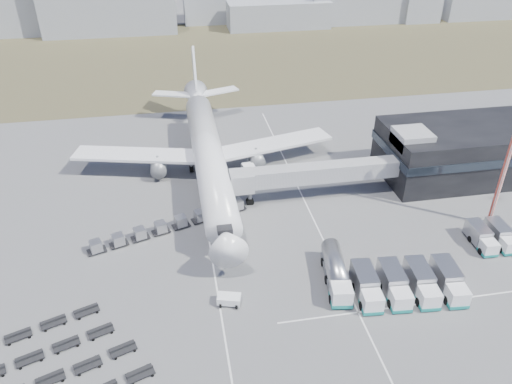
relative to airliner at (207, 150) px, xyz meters
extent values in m
plane|color=#565659|center=(0.00, -32.38, -5.29)|extent=(420.00, 420.00, 0.00)
cube|color=#454329|center=(0.00, 77.62, -5.29)|extent=(420.00, 90.00, 0.01)
cube|color=silver|center=(-2.00, -27.38, -5.29)|extent=(0.25, 110.00, 0.01)
cube|color=silver|center=(16.00, -27.38, -5.29)|extent=(0.25, 110.00, 0.01)
cube|color=silver|center=(25.00, -40.38, -5.29)|extent=(40.00, 0.25, 0.01)
cube|color=black|center=(48.00, -8.38, -0.29)|extent=(30.00, 16.00, 10.00)
cube|color=#262D38|center=(48.00, -8.38, 0.91)|extent=(30.40, 16.40, 1.60)
cube|color=#939399|center=(36.00, -10.38, 4.21)|extent=(6.00, 6.00, 3.00)
cube|color=#939399|center=(18.10, -11.88, -0.19)|extent=(29.80, 3.00, 3.00)
cube|color=#939399|center=(4.70, -12.38, -0.19)|extent=(4.00, 3.60, 3.40)
cylinder|color=slate|center=(6.20, -11.88, -2.74)|extent=(0.70, 0.70, 5.10)
cylinder|color=black|center=(6.20, -11.88, -4.84)|extent=(1.40, 0.90, 1.40)
cylinder|color=white|center=(0.00, -2.38, 0.01)|extent=(5.60, 48.00, 5.60)
cone|color=white|center=(0.00, -28.88, 0.01)|extent=(5.60, 5.00, 5.60)
cone|color=white|center=(0.00, 25.62, 0.81)|extent=(5.60, 8.00, 5.60)
cube|color=black|center=(0.00, -26.88, 0.81)|extent=(2.20, 2.00, 0.80)
cube|color=white|center=(-13.00, 2.62, -1.19)|extent=(25.59, 11.38, 0.50)
cube|color=white|center=(13.00, 2.62, -1.19)|extent=(25.59, 11.38, 0.50)
cylinder|color=slate|center=(-9.50, 0.62, -2.89)|extent=(3.00, 5.00, 3.00)
cylinder|color=slate|center=(9.50, 0.62, -2.89)|extent=(3.00, 5.00, 3.00)
cube|color=white|center=(-5.50, 27.62, 1.21)|extent=(9.49, 5.63, 0.35)
cube|color=white|center=(5.50, 27.62, 1.21)|extent=(9.49, 5.63, 0.35)
cube|color=white|center=(0.00, 28.62, 6.51)|extent=(0.50, 9.06, 11.45)
cylinder|color=slate|center=(0.00, -23.38, -4.04)|extent=(0.50, 0.50, 2.50)
cylinder|color=slate|center=(-3.20, 1.62, -4.04)|extent=(0.60, 0.60, 2.50)
cylinder|color=slate|center=(3.20, 1.62, -4.04)|extent=(0.60, 0.60, 2.50)
cylinder|color=black|center=(0.00, -23.38, -4.79)|extent=(0.50, 1.20, 1.20)
cube|color=#9498A2|center=(-55.29, 117.69, 2.28)|extent=(26.56, 12.00, 15.13)
cube|color=#9498A2|center=(-25.43, 112.55, 6.34)|extent=(48.34, 12.00, 23.26)
cube|color=#9498A2|center=(37.99, 110.22, -0.37)|extent=(39.35, 12.00, 9.83)
cube|color=#9498A2|center=(75.19, 113.43, 1.87)|extent=(48.11, 12.00, 14.31)
cube|color=#9498A2|center=(96.54, 111.78, 0.55)|extent=(14.76, 12.00, 11.68)
cube|color=#9498A2|center=(126.11, 112.18, 1.16)|extent=(36.65, 12.00, 12.90)
cube|color=white|center=(14.18, -38.36, -3.63)|extent=(3.12, 3.12, 2.63)
cube|color=#167D78|center=(14.18, -38.36, -4.66)|extent=(3.25, 3.25, 0.57)
cylinder|color=#A8A8AD|center=(14.99, -32.82, -3.12)|extent=(4.08, 8.90, 2.86)
cube|color=slate|center=(14.99, -32.82, -4.43)|extent=(3.97, 8.89, 0.40)
cylinder|color=black|center=(14.74, -34.52, -4.72)|extent=(3.13, 1.68, 1.26)
cube|color=white|center=(-0.68, -35.78, -4.58)|extent=(3.47, 2.53, 1.42)
cube|color=white|center=(7.67, -4.27, -3.82)|extent=(2.90, 5.77, 2.58)
cube|color=#167D78|center=(7.67, -4.27, -4.88)|extent=(3.00, 5.88, 0.42)
cube|color=white|center=(17.80, -40.21, -3.80)|extent=(2.84, 2.73, 2.52)
cube|color=#167D78|center=(17.80, -40.21, -4.78)|extent=(2.96, 2.86, 0.52)
cube|color=#A8A8AD|center=(18.14, -36.22, -3.35)|extent=(3.19, 5.48, 2.98)
cube|color=white|center=(21.68, -40.54, -3.80)|extent=(2.84, 2.73, 2.52)
cube|color=#167D78|center=(21.68, -40.54, -4.78)|extent=(2.96, 2.86, 0.52)
cube|color=#A8A8AD|center=(22.02, -36.55, -3.35)|extent=(3.19, 5.48, 2.98)
cube|color=white|center=(25.55, -40.87, -3.80)|extent=(2.84, 2.73, 2.52)
cube|color=#167D78|center=(25.55, -40.87, -4.78)|extent=(2.96, 2.86, 0.52)
cube|color=#A8A8AD|center=(25.90, -36.88, -3.35)|extent=(3.19, 5.48, 2.98)
cube|color=white|center=(29.43, -41.20, -3.80)|extent=(2.84, 2.73, 2.52)
cube|color=#167D78|center=(29.43, -41.20, -4.78)|extent=(2.96, 2.86, 0.52)
cube|color=#A8A8AD|center=(29.78, -37.21, -3.35)|extent=(3.19, 5.48, 2.98)
cube|color=white|center=(39.71, -32.22, -4.02)|extent=(2.33, 2.24, 2.15)
cube|color=#167D78|center=(39.71, -32.22, -4.85)|extent=(2.43, 2.34, 0.44)
cube|color=#A8A8AD|center=(39.83, -28.80, -3.63)|extent=(2.51, 4.59, 2.55)
cube|color=white|center=(43.03, -32.34, -4.02)|extent=(2.33, 2.24, 2.15)
cube|color=#167D78|center=(43.03, -32.34, -4.85)|extent=(2.43, 2.34, 0.44)
cube|color=#A8A8AD|center=(43.16, -28.92, -3.63)|extent=(2.51, 4.59, 2.55)
cube|color=black|center=(-19.32, -21.20, -4.97)|extent=(3.22, 2.54, 0.19)
cube|color=#A8A8AD|center=(-19.32, -21.20, -4.05)|extent=(2.19, 2.19, 1.62)
cube|color=black|center=(-16.04, -20.10, -4.97)|extent=(3.22, 2.54, 0.19)
cube|color=#A8A8AD|center=(-16.04, -20.10, -4.05)|extent=(2.19, 2.19, 1.62)
cube|color=black|center=(-12.75, -19.00, -4.97)|extent=(3.22, 2.54, 0.19)
cube|color=#A8A8AD|center=(-12.75, -19.00, -4.05)|extent=(2.19, 2.19, 1.62)
cube|color=black|center=(-9.47, -17.90, -4.97)|extent=(3.22, 2.54, 0.19)
cube|color=#A8A8AD|center=(-9.47, -17.90, -4.05)|extent=(2.19, 2.19, 1.62)
cube|color=black|center=(-6.19, -16.80, -4.97)|extent=(3.22, 2.54, 0.19)
cube|color=#A8A8AD|center=(-6.19, -16.80, -4.05)|extent=(2.19, 2.19, 1.62)
cube|color=black|center=(-2.90, -15.70, -4.97)|extent=(3.22, 2.54, 0.19)
cube|color=#A8A8AD|center=(-2.90, -15.70, -4.05)|extent=(2.19, 2.19, 1.62)
cube|color=black|center=(0.38, -14.60, -4.97)|extent=(3.22, 2.54, 0.19)
cube|color=#A8A8AD|center=(0.38, -14.60, -4.05)|extent=(2.19, 2.19, 1.62)
cube|color=black|center=(3.67, -13.50, -4.97)|extent=(3.22, 2.54, 0.19)
cube|color=#A8A8AD|center=(3.67, -13.50, -4.05)|extent=(2.19, 2.19, 1.62)
cube|color=black|center=(-25.95, -41.05, -4.91)|extent=(20.49, 8.79, 0.76)
cube|color=black|center=(-27.48, -36.87, -4.91)|extent=(20.49, 8.79, 0.76)
cylinder|color=red|center=(44.38, -24.99, 7.74)|extent=(0.73, 0.73, 26.07)
cube|color=#565659|center=(44.38, -24.99, -5.14)|extent=(2.09, 2.09, 0.31)
camera|label=1|loc=(-5.77, -84.98, 43.30)|focal=35.00mm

